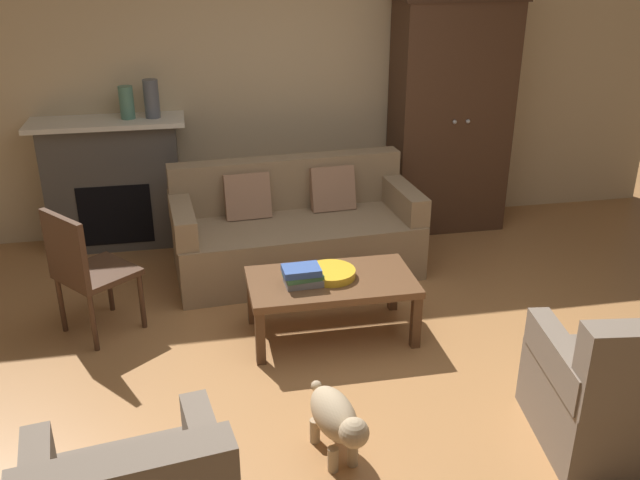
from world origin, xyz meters
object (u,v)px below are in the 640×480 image
at_px(side_chair_wooden, 84,266).
at_px(fireplace, 114,183).
at_px(mantel_vase_jade, 127,103).
at_px(dog, 336,418).
at_px(coffee_table, 331,286).
at_px(mantel_vase_slate, 152,99).
at_px(fruit_bowl, 331,273).
at_px(book_stack, 302,276).
at_px(armoire, 450,115).
at_px(armchair_near_right, 621,395).
at_px(couch, 295,232).

bearing_deg(side_chair_wooden, fireplace, 86.92).
height_order(fireplace, mantel_vase_jade, mantel_vase_jade).
bearing_deg(dog, coffee_table, 79.31).
bearing_deg(mantel_vase_slate, fruit_bowl, -57.66).
height_order(coffee_table, book_stack, book_stack).
relative_size(armoire, dog, 3.66).
height_order(fruit_bowl, armchair_near_right, armchair_near_right).
xyz_separation_m(book_stack, side_chair_wooden, (-1.39, 0.35, 0.03)).
distance_m(armoire, coffee_table, 2.37).
relative_size(coffee_table, armchair_near_right, 1.25).
distance_m(fruit_bowl, dog, 1.27).
xyz_separation_m(armoire, book_stack, (-1.64, -1.80, -0.55)).
relative_size(fireplace, couch, 0.64).
relative_size(couch, book_stack, 7.52).
relative_size(armoire, couch, 1.05).
distance_m(fireplace, fruit_bowl, 2.36).
bearing_deg(book_stack, dog, -91.27).
xyz_separation_m(fireplace, mantel_vase_slate, (0.38, -0.02, 0.71)).
distance_m(mantel_vase_jade, armchair_near_right, 4.21).
bearing_deg(side_chair_wooden, mantel_vase_jade, 80.15).
bearing_deg(armchair_near_right, couch, 118.35).
relative_size(coffee_table, book_stack, 4.19).
relative_size(fruit_bowl, mantel_vase_jade, 1.24).
bearing_deg(mantel_vase_jade, dog, -69.93).
height_order(armoire, mantel_vase_slate, armoire).
bearing_deg(fruit_bowl, book_stack, -160.98).
relative_size(coffee_table, side_chair_wooden, 1.22).
height_order(armoire, couch, armoire).
bearing_deg(fireplace, fruit_bowl, -50.06).
relative_size(couch, fruit_bowl, 6.00).
bearing_deg(fireplace, armchair_near_right, -49.48).
bearing_deg(armchair_near_right, mantel_vase_slate, 126.53).
bearing_deg(fruit_bowl, side_chair_wooden, 170.19).
bearing_deg(dog, fireplace, 112.91).
distance_m(armoire, fruit_bowl, 2.32).
height_order(fireplace, book_stack, fireplace).
distance_m(book_stack, dog, 1.19).
relative_size(fireplace, mantel_vase_slate, 4.05).
xyz_separation_m(mantel_vase_jade, mantel_vase_slate, (0.20, 0.00, 0.02)).
bearing_deg(armoire, fireplace, 178.49).
relative_size(armchair_near_right, dog, 1.56).
bearing_deg(couch, armchair_near_right, -61.65).
relative_size(fireplace, fruit_bowl, 3.83).
bearing_deg(couch, dog, -93.83).
height_order(mantel_vase_slate, side_chair_wooden, mantel_vase_slate).
relative_size(fruit_bowl, armchair_near_right, 0.37).
bearing_deg(mantel_vase_jade, armoire, -1.24).
bearing_deg(dog, book_stack, 88.73).
bearing_deg(dog, fruit_bowl, 79.50).
distance_m(mantel_vase_slate, side_chair_wooden, 1.76).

